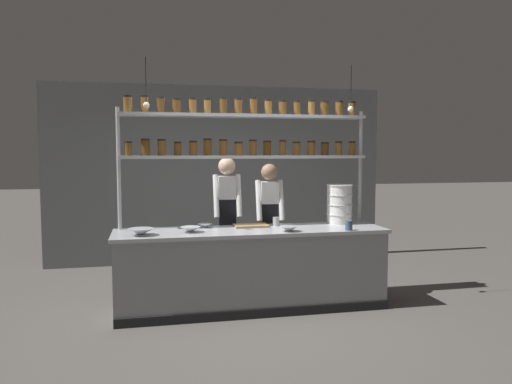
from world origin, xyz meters
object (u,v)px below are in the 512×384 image
at_px(container_stack, 339,204).
at_px(prep_bowl_near_right, 190,230).
at_px(chef_left, 227,214).
at_px(prep_bowl_center_front, 205,226).
at_px(prep_bowl_center_back, 141,232).
at_px(spice_shelf_unit, 245,138).
at_px(serving_cup_front, 349,226).
at_px(cutting_board, 251,226).
at_px(chef_center, 269,218).
at_px(serving_cup_by_board, 276,221).
at_px(prep_bowl_near_left, 289,229).

height_order(container_stack, prep_bowl_near_right, container_stack).
bearing_deg(prep_bowl_near_right, chef_left, 57.84).
bearing_deg(chef_left, prep_bowl_center_front, -119.14).
bearing_deg(chef_left, prep_bowl_near_right, -119.39).
relative_size(prep_bowl_center_front, prep_bowl_center_back, 0.61).
distance_m(spice_shelf_unit, serving_cup_front, 1.58).
distance_m(cutting_board, prep_bowl_center_back, 1.32).
bearing_deg(prep_bowl_center_back, chef_left, 41.89).
relative_size(spice_shelf_unit, chef_left, 1.72).
xyz_separation_m(spice_shelf_unit, serving_cup_front, (1.06, -0.63, -0.99)).
bearing_deg(prep_bowl_near_right, chef_center, 34.48).
relative_size(chef_center, prep_bowl_center_back, 6.04).
xyz_separation_m(prep_bowl_center_front, serving_cup_by_board, (0.85, -0.04, 0.03)).
distance_m(chef_center, prep_bowl_center_back, 1.81).
distance_m(prep_bowl_center_front, serving_cup_by_board, 0.85).
distance_m(prep_bowl_near_left, prep_bowl_near_right, 1.09).
distance_m(prep_bowl_center_front, prep_bowl_center_back, 0.83).
xyz_separation_m(chef_left, prep_bowl_near_right, (-0.55, -0.87, -0.05)).
distance_m(chef_center, prep_bowl_center_front, 0.99).
height_order(chef_left, serving_cup_by_board, chef_left).
distance_m(spice_shelf_unit, serving_cup_by_board, 1.06).
bearing_deg(prep_bowl_center_front, prep_bowl_near_left, -28.32).
bearing_deg(container_stack, cutting_board, -177.64).
relative_size(spice_shelf_unit, container_stack, 6.22).
height_order(prep_bowl_near_left, prep_bowl_center_front, prep_bowl_near_left).
height_order(chef_center, cutting_board, chef_center).
relative_size(prep_bowl_center_front, serving_cup_front, 1.55).
distance_m(spice_shelf_unit, container_stack, 1.42).
height_order(container_stack, cutting_board, container_stack).
bearing_deg(spice_shelf_unit, prep_bowl_near_right, -150.81).
bearing_deg(chef_center, serving_cup_by_board, -88.83).
relative_size(prep_bowl_center_front, prep_bowl_near_right, 0.74).
distance_m(chef_center, prep_bowl_near_left, 0.91).
bearing_deg(prep_bowl_center_front, spice_shelf_unit, 9.79).
height_order(chef_left, cutting_board, chef_left).
bearing_deg(prep_bowl_near_left, serving_cup_front, -5.83).
relative_size(container_stack, serving_cup_front, 4.43).
bearing_deg(prep_bowl_near_left, chef_center, 90.07).
bearing_deg(cutting_board, spice_shelf_unit, 107.82).
xyz_separation_m(prep_bowl_center_front, prep_bowl_near_right, (-0.19, -0.30, 0.01)).
bearing_deg(prep_bowl_center_front, container_stack, 0.04).
bearing_deg(cutting_board, chef_left, 107.37).
bearing_deg(spice_shelf_unit, cutting_board, -72.18).
relative_size(chef_center, serving_cup_front, 15.26).
distance_m(prep_bowl_center_back, prep_bowl_near_right, 0.54).
bearing_deg(prep_bowl_center_back, serving_cup_by_board, 12.89).
xyz_separation_m(prep_bowl_center_back, serving_cup_front, (2.29, -0.15, 0.02)).
distance_m(chef_left, prep_bowl_center_back, 1.45).
bearing_deg(prep_bowl_near_right, spice_shelf_unit, 29.19).
height_order(prep_bowl_near_left, serving_cup_by_board, serving_cup_by_board).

